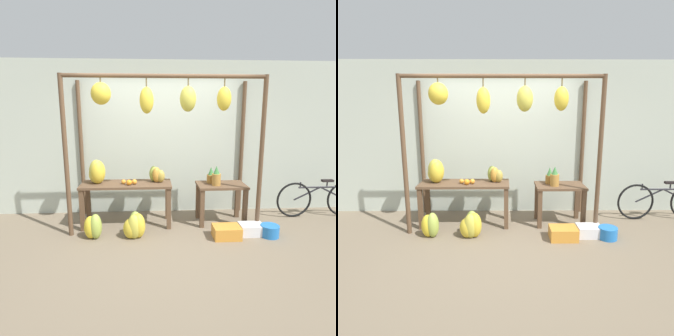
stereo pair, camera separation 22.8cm
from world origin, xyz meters
TOP-DOWN VIEW (x-y plane):
  - ground_plane at (0.00, 0.00)m, footprint 20.00×20.00m
  - shop_wall_back at (0.00, 1.39)m, footprint 8.00×0.08m
  - stall_awning at (-0.05, 0.52)m, footprint 3.04×1.12m
  - display_table_main at (-0.64, 0.72)m, footprint 1.49×0.55m
  - display_table_side at (0.97, 0.73)m, footprint 0.82×0.53m
  - banana_pile_on_table at (-1.12, 0.74)m, footprint 0.33×0.34m
  - orange_pile at (-0.58, 0.62)m, footprint 0.26×0.17m
  - pineapple_cluster at (0.84, 0.73)m, footprint 0.20×0.31m
  - banana_pile_ground_left at (-1.11, 0.20)m, footprint 0.31×0.28m
  - banana_pile_ground_right at (-0.48, 0.20)m, footprint 0.42×0.39m
  - fruit_crate_white at (0.92, 0.10)m, footprint 0.41×0.31m
  - blue_bucket at (1.60, 0.11)m, footprint 0.28×0.28m
  - parked_bicycle at (2.84, 0.89)m, footprint 1.60×0.08m
  - papaya_pile at (-0.13, 0.77)m, footprint 0.30×0.24m
  - fruit_crate_purple at (1.34, 0.20)m, footprint 0.37×0.28m

SIDE VIEW (x-z plane):
  - ground_plane at x=0.00m, z-range 0.00..0.00m
  - fruit_crate_purple at x=1.34m, z-range 0.00..0.17m
  - blue_bucket at x=1.60m, z-range 0.00..0.18m
  - fruit_crate_white at x=0.92m, z-range 0.00..0.19m
  - banana_pile_ground_right at x=-0.48m, z-range -0.01..0.38m
  - banana_pile_ground_left at x=-1.11m, z-range -0.01..0.38m
  - parked_bicycle at x=2.84m, z-range -0.01..0.69m
  - display_table_side at x=0.97m, z-range 0.18..0.86m
  - display_table_main at x=-0.64m, z-range 0.24..0.97m
  - orange_pile at x=-0.58m, z-range 0.72..0.82m
  - pineapple_cluster at x=0.84m, z-range 0.65..0.98m
  - papaya_pile at x=-0.13m, z-range 0.72..0.99m
  - banana_pile_on_table at x=-1.12m, z-range 0.71..1.11m
  - shop_wall_back at x=0.00m, z-range 0.00..2.80m
  - stall_awning at x=-0.05m, z-range 0.59..3.02m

